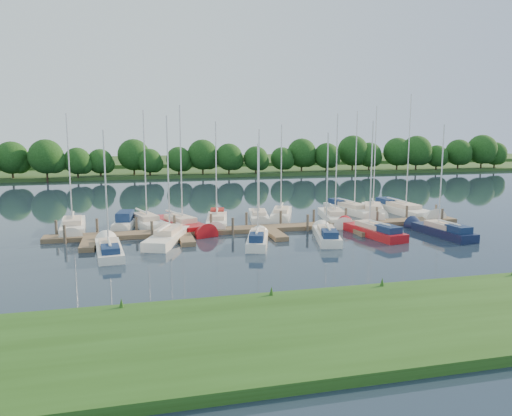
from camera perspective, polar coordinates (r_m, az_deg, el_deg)
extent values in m
plane|color=#1A2534|center=(40.08, 4.30, -4.80)|extent=(260.00, 260.00, 0.00)
cube|color=#204313|center=(25.99, 15.65, -12.34)|extent=(90.00, 10.00, 0.50)
cube|color=brown|center=(47.51, 1.29, -2.33)|extent=(40.00, 2.00, 0.40)
cube|color=brown|center=(43.14, -18.62, -3.99)|extent=(1.20, 4.00, 0.40)
cube|color=brown|center=(43.18, -7.97, -3.58)|extent=(1.20, 4.00, 0.40)
cube|color=brown|center=(44.69, 2.30, -3.07)|extent=(1.20, 4.00, 0.40)
cube|color=brown|center=(47.51, 11.61, -2.52)|extent=(1.20, 4.00, 0.40)
cube|color=brown|center=(51.43, 19.69, -1.99)|extent=(1.20, 4.00, 0.40)
cylinder|color=#473D33|center=(47.58, -21.84, -2.48)|extent=(0.24, 0.24, 2.00)
cylinder|color=#473D33|center=(47.21, -17.69, -2.34)|extent=(0.24, 0.24, 2.00)
cylinder|color=#473D33|center=(47.10, -13.49, -2.19)|extent=(0.24, 0.24, 2.00)
cylinder|color=#473D33|center=(47.24, -9.30, -2.02)|extent=(0.24, 0.24, 2.00)
cylinder|color=#473D33|center=(47.63, -5.15, -1.85)|extent=(0.24, 0.24, 2.00)
cylinder|color=#473D33|center=(48.26, -1.10, -1.67)|extent=(0.24, 0.24, 2.00)
cylinder|color=#473D33|center=(49.13, 2.84, -1.49)|extent=(0.24, 0.24, 2.00)
cylinder|color=#473D33|center=(50.22, 6.61, -1.30)|extent=(0.24, 0.24, 2.00)
cylinder|color=#473D33|center=(51.53, 10.21, -1.13)|extent=(0.24, 0.24, 2.00)
cylinder|color=#473D33|center=(53.02, 13.62, -0.95)|extent=(0.24, 0.24, 2.00)
cylinder|color=#473D33|center=(54.69, 16.84, -0.79)|extent=(0.24, 0.24, 2.00)
cylinder|color=#473D33|center=(56.53, 19.85, -0.63)|extent=(0.24, 0.24, 2.00)
cylinder|color=#473D33|center=(44.92, -21.02, -3.09)|extent=(0.24, 0.24, 2.00)
cylinder|color=#473D33|center=(44.57, -11.80, -2.76)|extent=(0.24, 0.24, 2.00)
cylinder|color=#473D33|center=(45.38, -2.67, -2.37)|extent=(0.24, 0.24, 2.00)
cylinder|color=#473D33|center=(47.29, 5.92, -1.94)|extent=(0.24, 0.24, 2.00)
cylinder|color=#473D33|center=(50.16, 13.68, -1.52)|extent=(0.24, 0.24, 2.00)
cylinder|color=#473D33|center=(53.85, 20.49, -1.12)|extent=(0.24, 0.24, 2.00)
cube|color=#2A451A|center=(112.99, -7.69, 4.27)|extent=(180.00, 30.00, 0.60)
cube|color=#325625|center=(137.77, -8.85, 5.26)|extent=(220.00, 40.00, 1.40)
cylinder|color=#38281C|center=(102.07, -25.42, 3.59)|extent=(0.36, 0.36, 2.79)
sphere|color=#13380F|center=(101.86, -25.55, 5.50)|extent=(6.52, 6.52, 6.52)
sphere|color=#13380F|center=(101.83, -24.72, 5.02)|extent=(4.65, 4.65, 4.65)
cylinder|color=#38281C|center=(102.14, -23.00, 3.64)|extent=(0.36, 0.36, 2.43)
sphere|color=#13380F|center=(101.94, -23.10, 5.30)|extent=(5.66, 5.66, 5.66)
sphere|color=#13380F|center=(102.00, -22.38, 4.89)|extent=(4.04, 4.04, 4.04)
cylinder|color=#38281C|center=(100.31, -20.82, 3.70)|extent=(0.36, 0.36, 2.49)
sphere|color=#13380F|center=(100.11, -20.92, 5.44)|extent=(5.81, 5.81, 5.81)
sphere|color=#13380F|center=(100.21, -20.17, 5.00)|extent=(4.15, 4.15, 4.15)
cylinder|color=#38281C|center=(99.91, -17.30, 3.97)|extent=(0.36, 0.36, 2.86)
sphere|color=#13380F|center=(99.69, -17.40, 5.97)|extent=(6.67, 6.67, 6.67)
sphere|color=#13380F|center=(99.86, -16.54, 5.47)|extent=(4.77, 4.77, 4.77)
cylinder|color=#38281C|center=(100.35, -15.01, 4.10)|extent=(0.36, 0.36, 2.88)
sphere|color=#13380F|center=(100.13, -15.09, 6.10)|extent=(6.71, 6.71, 6.71)
sphere|color=#13380F|center=(100.36, -14.24, 5.59)|extent=(4.79, 4.79, 4.79)
cylinder|color=#38281C|center=(98.03, -11.70, 3.98)|extent=(0.36, 0.36, 2.43)
sphere|color=#13380F|center=(97.82, -11.76, 5.71)|extent=(5.66, 5.66, 5.66)
sphere|color=#13380F|center=(98.12, -11.04, 5.26)|extent=(4.04, 4.04, 4.04)
cylinder|color=#38281C|center=(97.89, -8.18, 4.18)|extent=(0.36, 0.36, 2.82)
sphere|color=#13380F|center=(97.66, -8.23, 6.19)|extent=(6.57, 6.57, 6.57)
sphere|color=#13380F|center=(98.06, -7.41, 5.67)|extent=(4.69, 4.69, 4.69)
cylinder|color=#38281C|center=(101.46, -4.89, 4.17)|extent=(0.36, 0.36, 1.99)
sphere|color=#13380F|center=(101.28, -4.91, 5.54)|extent=(4.64, 4.64, 4.64)
sphere|color=#13380F|center=(101.68, -4.37, 5.19)|extent=(3.31, 3.31, 3.31)
cylinder|color=#38281C|center=(99.41, -2.28, 4.15)|extent=(0.36, 0.36, 2.15)
sphere|color=#13380F|center=(99.22, -2.29, 5.66)|extent=(5.02, 5.02, 5.02)
sphere|color=#13380F|center=(99.69, -1.70, 5.26)|extent=(3.59, 3.59, 3.59)
cylinder|color=#38281C|center=(101.11, 0.68, 4.19)|extent=(0.36, 0.36, 2.00)
sphere|color=#13380F|center=(100.93, 0.68, 5.57)|extent=(4.66, 4.66, 4.66)
sphere|color=#13380F|center=(101.42, 1.20, 5.21)|extent=(3.33, 3.33, 3.33)
cylinder|color=#38281C|center=(104.62, 3.17, 4.34)|extent=(0.36, 0.36, 1.98)
sphere|color=#13380F|center=(104.44, 3.18, 5.66)|extent=(4.63, 4.63, 4.63)
sphere|color=#13380F|center=(104.97, 3.67, 5.31)|extent=(3.31, 3.31, 3.31)
cylinder|color=#38281C|center=(104.91, 5.78, 4.34)|extent=(0.36, 0.36, 2.07)
sphere|color=#13380F|center=(104.73, 5.80, 5.72)|extent=(4.83, 4.83, 4.83)
sphere|color=#13380F|center=(105.31, 6.29, 5.36)|extent=(3.45, 3.45, 3.45)
cylinder|color=#38281C|center=(105.82, 8.44, 4.40)|extent=(0.36, 0.36, 2.32)
sphere|color=#13380F|center=(105.63, 8.47, 5.93)|extent=(5.42, 5.42, 5.42)
sphere|color=#13380F|center=(106.30, 9.00, 5.52)|extent=(3.87, 3.87, 3.87)
cylinder|color=#38281C|center=(107.77, 11.43, 4.36)|extent=(0.36, 0.36, 2.18)
sphere|color=#13380F|center=(107.59, 11.47, 5.78)|extent=(5.10, 5.10, 5.10)
sphere|color=#13380F|center=(108.29, 11.94, 5.40)|extent=(3.64, 3.64, 3.64)
cylinder|color=#38281C|center=(112.87, 13.63, 4.48)|extent=(0.36, 0.36, 2.14)
sphere|color=#13380F|center=(112.70, 13.68, 5.80)|extent=(4.99, 4.99, 4.99)
sphere|color=#13380F|center=(113.41, 14.10, 5.45)|extent=(3.56, 3.56, 3.56)
cylinder|color=#38281C|center=(113.66, 15.90, 4.56)|extent=(0.36, 0.36, 2.70)
sphere|color=#13380F|center=(113.47, 15.97, 6.22)|extent=(6.29, 6.29, 6.29)
sphere|color=#13380F|center=(114.36, 16.49, 5.76)|extent=(4.49, 4.49, 4.49)
cylinder|color=#38281C|center=(118.83, 17.91, 4.52)|extent=(0.36, 0.36, 2.15)
sphere|color=#13380F|center=(118.67, 17.97, 5.78)|extent=(5.01, 5.01, 5.01)
sphere|color=#13380F|center=(119.45, 18.34, 5.44)|extent=(3.58, 3.58, 3.58)
cylinder|color=#38281C|center=(119.53, 20.52, 4.52)|extent=(0.36, 0.36, 2.63)
sphere|color=#13380F|center=(119.35, 20.61, 6.06)|extent=(6.13, 6.13, 6.13)
sphere|color=#13380F|center=(120.30, 21.05, 5.63)|extent=(4.38, 4.38, 4.38)
cylinder|color=#38281C|center=(123.58, 21.97, 4.45)|extent=(0.36, 0.36, 2.13)
sphere|color=#13380F|center=(123.43, 22.04, 5.66)|extent=(4.97, 4.97, 4.97)
sphere|color=#13380F|center=(124.26, 22.36, 5.33)|extent=(3.55, 3.55, 3.55)
cylinder|color=#38281C|center=(126.73, 23.38, 4.47)|extent=(0.36, 0.36, 2.12)
sphere|color=#13380F|center=(126.58, 23.46, 5.63)|extent=(4.95, 4.95, 4.95)
sphere|color=#13380F|center=(127.42, 23.76, 5.31)|extent=(3.54, 3.54, 3.54)
cylinder|color=#38281C|center=(127.47, 26.17, 4.35)|extent=(0.36, 0.36, 2.31)
sphere|color=#13380F|center=(127.32, 26.26, 5.61)|extent=(5.40, 5.40, 5.40)
sphere|color=#13380F|center=(128.25, 26.57, 5.26)|extent=(3.86, 3.86, 3.86)
cube|color=white|center=(50.76, -20.17, -2.21)|extent=(2.64, 7.68, 1.21)
cone|color=white|center=(47.06, -20.32, -3.08)|extent=(1.24, 2.71, 1.06)
cube|color=beige|center=(50.25, -20.23, -1.41)|extent=(1.82, 3.50, 0.55)
cylinder|color=silver|center=(49.27, -20.56, 4.16)|extent=(0.12, 0.12, 10.20)
cylinder|color=silver|center=(51.29, -20.21, -0.71)|extent=(0.34, 3.40, 0.10)
cylinder|color=white|center=(51.29, -20.21, -0.71)|extent=(0.41, 3.03, 0.20)
cube|color=white|center=(50.76, -14.69, -1.95)|extent=(2.55, 5.41, 1.11)
cone|color=white|center=(48.26, -15.24, -2.54)|extent=(1.10, 1.68, 0.86)
cube|color=#16284D|center=(50.60, -14.73, -0.95)|extent=(1.83, 3.04, 1.00)
cube|color=white|center=(51.07, -12.64, -1.81)|extent=(4.49, 8.12, 1.23)
cone|color=white|center=(47.45, -11.07, -2.58)|extent=(1.88, 2.94, 1.10)
cube|color=beige|center=(50.56, -12.52, -0.99)|extent=(2.65, 3.86, 0.56)
cylinder|color=silver|center=(49.58, -12.57, 4.77)|extent=(0.12, 0.12, 10.57)
cylinder|color=silver|center=(51.59, -12.97, -0.31)|extent=(1.18, 3.38, 0.10)
cylinder|color=white|center=(51.59, -12.97, -0.31)|extent=(1.15, 3.04, 0.20)
cube|color=#A60F15|center=(49.14, -8.85, -2.12)|extent=(5.22, 8.36, 1.26)
cone|color=#A60F15|center=(45.66, -6.47, -2.92)|extent=(2.14, 3.06, 1.14)
cube|color=beige|center=(48.63, -8.65, -1.24)|extent=(2.98, 4.02, 0.57)
cylinder|color=silver|center=(47.62, -8.57, 4.98)|extent=(0.12, 0.12, 10.95)
cylinder|color=silver|center=(49.62, -9.32, -0.52)|extent=(1.50, 3.41, 0.10)
cylinder|color=white|center=(49.62, -9.32, -0.52)|extent=(1.43, 3.07, 0.20)
cube|color=white|center=(50.82, -4.48, -1.66)|extent=(3.27, 7.33, 1.10)
cone|color=white|center=(47.35, -4.58, -2.46)|extent=(1.44, 2.62, 0.99)
cube|color=beige|center=(50.35, -4.50, -0.95)|extent=(2.06, 3.41, 0.50)
cube|color=maroon|center=(52.64, -4.45, -0.41)|extent=(1.76, 2.35, 0.55)
cylinder|color=silver|center=(49.40, -4.58, 4.27)|extent=(0.12, 0.12, 9.56)
cylinder|color=silver|center=(51.33, -4.48, -0.31)|extent=(0.69, 3.15, 0.10)
cylinder|color=white|center=(51.33, -4.48, -0.31)|extent=(0.73, 2.82, 0.20)
cube|color=white|center=(53.45, 0.30, -1.10)|extent=(3.02, 6.81, 1.00)
cone|color=white|center=(50.22, 0.54, -1.77)|extent=(1.33, 2.44, 0.92)
cube|color=beige|center=(53.02, 0.32, -0.51)|extent=(1.90, 3.17, 0.45)
cylinder|color=silver|center=(52.15, 0.35, 4.11)|extent=(0.12, 0.12, 8.89)
cylinder|color=silver|center=(53.93, 0.25, 0.05)|extent=(0.64, 2.93, 0.10)
cylinder|color=white|center=(53.93, 0.25, 0.05)|extent=(0.68, 2.63, 0.20)
cube|color=white|center=(54.86, 2.91, -0.85)|extent=(4.24, 7.16, 1.06)
cone|color=white|center=(51.46, 2.66, -1.51)|extent=(1.76, 2.61, 0.97)
cube|color=beige|center=(54.41, 2.89, -0.22)|extent=(2.45, 3.43, 0.48)
cylinder|color=silver|center=(53.52, 2.91, 4.51)|extent=(0.12, 0.12, 9.34)
cylinder|color=silver|center=(55.37, 2.97, 0.34)|extent=(1.19, 2.95, 0.10)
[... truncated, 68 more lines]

